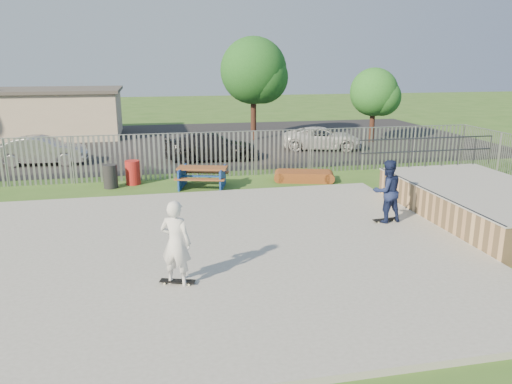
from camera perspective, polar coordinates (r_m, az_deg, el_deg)
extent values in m
plane|color=#356121|center=(13.60, -7.26, -7.11)|extent=(120.00, 120.00, 0.00)
cube|color=gray|center=(13.57, -7.27, -6.81)|extent=(15.00, 12.00, 0.15)
cube|color=tan|center=(17.70, 24.66, -1.35)|extent=(4.00, 7.00, 1.05)
cube|color=#9E9E99|center=(17.57, 24.85, 0.35)|extent=(4.05, 7.05, 0.04)
cylinder|color=#383A3F|center=(16.47, 19.31, 0.05)|extent=(0.06, 7.00, 0.06)
cube|color=brown|center=(20.36, -6.17, 2.75)|extent=(2.13, 1.29, 0.07)
cube|color=brown|center=(19.79, -6.47, 1.44)|extent=(2.00, 0.84, 0.06)
cube|color=brown|center=(21.07, -5.83, 2.28)|extent=(2.00, 0.84, 0.06)
cube|color=navy|center=(20.45, -6.14, 1.66)|extent=(2.13, 1.97, 0.82)
cube|color=brown|center=(21.53, 5.51, 1.81)|extent=(2.34, 1.61, 0.43)
cylinder|color=#A51C19|center=(21.42, -13.90, 2.17)|extent=(0.60, 0.60, 1.00)
cylinder|color=black|center=(21.07, -16.31, 1.73)|extent=(0.58, 0.58, 0.96)
cube|color=black|center=(32.00, -10.17, 5.59)|extent=(40.00, 18.00, 0.02)
imported|color=#A9A8AD|center=(26.88, -23.24, 4.39)|extent=(4.33, 1.77, 1.39)
imported|color=black|center=(25.92, -5.11, 5.24)|extent=(4.96, 2.09, 1.43)
imported|color=silver|center=(29.21, 7.62, 6.10)|extent=(4.95, 3.21, 1.27)
cube|color=beige|center=(36.46, -23.30, 8.11)|extent=(10.00, 6.00, 3.00)
cube|color=#4C4742|center=(36.33, -23.56, 10.61)|extent=(10.40, 6.40, 0.20)
cylinder|color=#3F2319|center=(32.55, -0.29, 9.30)|extent=(0.36, 0.36, 3.76)
sphere|color=#1E531C|center=(32.40, -0.30, 13.72)|extent=(4.21, 4.21, 4.21)
cylinder|color=#42241A|center=(32.57, 13.14, 7.95)|extent=(0.32, 0.32, 2.66)
sphere|color=#256021|center=(32.42, 13.33, 11.06)|extent=(2.98, 2.98, 2.98)
cube|color=black|center=(16.17, 14.53, -3.05)|extent=(0.82, 0.29, 0.02)
cube|color=black|center=(11.61, -8.97, -10.01)|extent=(0.82, 0.43, 0.02)
imported|color=#162046|center=(15.92, 14.74, 0.09)|extent=(1.04, 0.85, 1.96)
imported|color=white|center=(11.26, -9.15, -5.77)|extent=(0.85, 0.75, 1.96)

